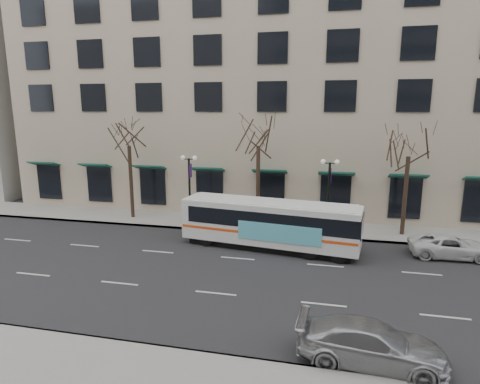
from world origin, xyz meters
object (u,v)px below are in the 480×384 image
(lamp_post_right, at_px, (329,192))
(lamp_post_left, at_px, (190,186))
(tree_far_left, at_px, (128,133))
(city_bus, at_px, (271,223))
(silver_car, at_px, (371,344))
(tree_far_right, at_px, (410,142))
(white_pickup, at_px, (451,247))
(tree_far_mid, at_px, (258,132))

(lamp_post_right, bearing_deg, lamp_post_left, 180.00)
(tree_far_left, xyz_separation_m, city_bus, (11.59, -4.33, -5.07))
(silver_car, bearing_deg, lamp_post_left, 41.95)
(tree_far_right, relative_size, silver_car, 1.61)
(lamp_post_right, bearing_deg, silver_car, -83.62)
(lamp_post_right, height_order, city_bus, lamp_post_right)
(tree_far_right, bearing_deg, tree_far_left, 180.00)
(tree_far_left, bearing_deg, silver_car, -42.07)
(tree_far_right, xyz_separation_m, white_pickup, (2.12, -3.54, -5.78))
(tree_far_left, distance_m, white_pickup, 23.20)
(tree_far_right, distance_m, city_bus, 10.61)
(tree_far_left, relative_size, white_pickup, 1.81)
(city_bus, bearing_deg, lamp_post_right, 55.39)
(lamp_post_right, height_order, white_pickup, lamp_post_right)
(tree_far_mid, xyz_separation_m, lamp_post_right, (5.01, -0.60, -3.96))
(tree_far_right, height_order, lamp_post_left, tree_far_right)
(lamp_post_left, distance_m, lamp_post_right, 10.00)
(tree_far_right, relative_size, white_pickup, 1.74)
(tree_far_left, relative_size, city_bus, 0.74)
(tree_far_mid, relative_size, tree_far_right, 1.06)
(lamp_post_left, bearing_deg, silver_car, -51.12)
(lamp_post_right, xyz_separation_m, city_bus, (-3.42, -3.73, -1.31))
(lamp_post_right, bearing_deg, tree_far_left, 177.71)
(tree_far_mid, height_order, city_bus, tree_far_mid)
(tree_far_left, height_order, lamp_post_left, tree_far_left)
(tree_far_right, bearing_deg, tree_far_mid, 180.00)
(city_bus, bearing_deg, white_pickup, 12.19)
(lamp_post_left, bearing_deg, tree_far_right, 2.29)
(tree_far_left, xyz_separation_m, lamp_post_left, (5.01, -0.60, -3.75))
(city_bus, relative_size, silver_car, 2.25)
(tree_far_left, distance_m, lamp_post_right, 15.48)
(lamp_post_right, distance_m, silver_car, 14.66)
(lamp_post_right, height_order, silver_car, lamp_post_right)
(tree_far_right, distance_m, silver_car, 16.40)
(silver_car, bearing_deg, city_bus, 28.31)
(tree_far_left, xyz_separation_m, lamp_post_right, (15.01, -0.60, -3.75))
(tree_far_right, relative_size, lamp_post_left, 1.55)
(lamp_post_right, xyz_separation_m, white_pickup, (7.11, -2.94, -2.30))
(city_bus, bearing_deg, tree_far_mid, 118.01)
(tree_far_left, relative_size, silver_car, 1.67)
(silver_car, bearing_deg, tree_far_left, 51.00)
(tree_far_mid, height_order, lamp_post_right, tree_far_mid)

